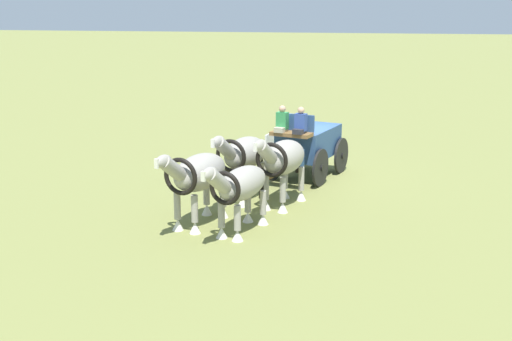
# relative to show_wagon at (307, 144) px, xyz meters

# --- Properties ---
(ground_plane) EXTENTS (220.00, 220.00, 0.00)m
(ground_plane) POSITION_rel_show_wagon_xyz_m (-0.16, 0.05, -1.19)
(ground_plane) COLOR olive
(show_wagon) EXTENTS (5.51, 2.60, 2.68)m
(show_wagon) POSITION_rel_show_wagon_xyz_m (0.00, 0.00, 0.00)
(show_wagon) COLOR #2D4C7A
(show_wagon) RESTS_ON ground
(draft_horse_rear_near) EXTENTS (2.92, 1.49, 2.30)m
(draft_horse_rear_near) POSITION_rel_show_wagon_xyz_m (3.45, -0.33, 0.22)
(draft_horse_rear_near) COLOR #9E998E
(draft_horse_rear_near) RESTS_ON ground
(draft_horse_rear_off) EXTENTS (2.99, 1.49, 2.28)m
(draft_horse_rear_off) POSITION_rel_show_wagon_xyz_m (3.09, -1.58, 0.21)
(draft_horse_rear_off) COLOR #9E998E
(draft_horse_rear_off) RESTS_ON ground
(draft_horse_lead_near) EXTENTS (3.04, 1.40, 2.12)m
(draft_horse_lead_near) POSITION_rel_show_wagon_xyz_m (5.97, -1.07, 0.07)
(draft_horse_lead_near) COLOR #9E998E
(draft_horse_lead_near) RESTS_ON ground
(draft_horse_lead_off) EXTENTS (3.10, 1.53, 2.29)m
(draft_horse_lead_off) POSITION_rel_show_wagon_xyz_m (5.58, -2.31, 0.22)
(draft_horse_lead_off) COLOR #9E998E
(draft_horse_lead_off) RESTS_ON ground
(sponsor_banner) EXTENTS (3.15, 0.70, 1.10)m
(sponsor_banner) POSITION_rel_show_wagon_xyz_m (-3.21, -1.40, -0.64)
(sponsor_banner) COLOR silver
(sponsor_banner) RESTS_ON ground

